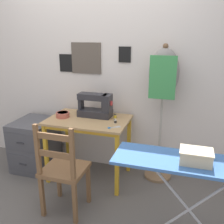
{
  "coord_description": "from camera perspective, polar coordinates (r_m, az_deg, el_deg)",
  "views": [
    {
      "loc": [
        1.06,
        -2.2,
        1.69
      ],
      "look_at": [
        0.3,
        0.27,
        0.87
      ],
      "focal_mm": 40.0,
      "sensor_mm": 36.0,
      "label": 1
    }
  ],
  "objects": [
    {
      "name": "wooden_chair",
      "position": [
        2.47,
        -11.07,
        -13.0
      ],
      "size": [
        0.4,
        0.38,
        0.94
      ],
      "color": "brown",
      "rests_on": "ground_plane"
    },
    {
      "name": "sewing_table",
      "position": [
        2.9,
        -5.48,
        -3.56
      ],
      "size": [
        0.93,
        0.61,
        0.75
      ],
      "color": "tan",
      "rests_on": "ground_plane"
    },
    {
      "name": "storage_box",
      "position": [
        1.88,
        18.63,
        -9.62
      ],
      "size": [
        0.23,
        0.16,
        0.1
      ],
      "color": "beige",
      "rests_on": "ironing_board"
    },
    {
      "name": "fabric_bowl",
      "position": [
        2.97,
        -11.19,
        -0.58
      ],
      "size": [
        0.16,
        0.16,
        0.06
      ],
      "color": "#B25647",
      "rests_on": "sewing_table"
    },
    {
      "name": "sewing_machine",
      "position": [
        2.92,
        -3.52,
        1.37
      ],
      "size": [
        0.41,
        0.18,
        0.3
      ],
      "color": "#28282D",
      "rests_on": "sewing_table"
    },
    {
      "name": "scissors",
      "position": [
        2.6,
        0.03,
        -3.57
      ],
      "size": [
        0.13,
        0.11,
        0.01
      ],
      "color": "silver",
      "rests_on": "sewing_table"
    },
    {
      "name": "thread_spool_near_machine",
      "position": [
        2.89,
        0.7,
        -0.96
      ],
      "size": [
        0.04,
        0.04,
        0.04
      ],
      "color": "yellow",
      "rests_on": "sewing_table"
    },
    {
      "name": "filing_cabinet",
      "position": [
        3.4,
        -17.13,
        -7.04
      ],
      "size": [
        0.46,
        0.57,
        0.64
      ],
      "color": "#4C4C51",
      "rests_on": "ground_plane"
    },
    {
      "name": "ground_plane",
      "position": [
        2.97,
        -7.35,
        -17.24
      ],
      "size": [
        14.0,
        14.0,
        0.0
      ],
      "primitive_type": "plane",
      "color": "#5B5651"
    },
    {
      "name": "dress_form",
      "position": [
        2.8,
        11.65,
        6.74
      ],
      "size": [
        0.33,
        0.32,
        1.59
      ],
      "color": "#846647",
      "rests_on": "ground_plane"
    },
    {
      "name": "ironing_board",
      "position": [
        1.94,
        18.13,
        -11.82
      ],
      "size": [
        1.17,
        0.36,
        0.82
      ],
      "color": "#3D6BAD",
      "rests_on": "ground_plane"
    },
    {
      "name": "wall_back",
      "position": [
        3.09,
        -3.08,
        9.84
      ],
      "size": [
        10.0,
        0.07,
        2.55
      ],
      "color": "silver",
      "rests_on": "ground_plane"
    },
    {
      "name": "thread_spool_mid_table",
      "position": [
        2.73,
        0.76,
        -2.19
      ],
      "size": [
        0.04,
        0.04,
        0.04
      ],
      "color": "black",
      "rests_on": "sewing_table"
    }
  ]
}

